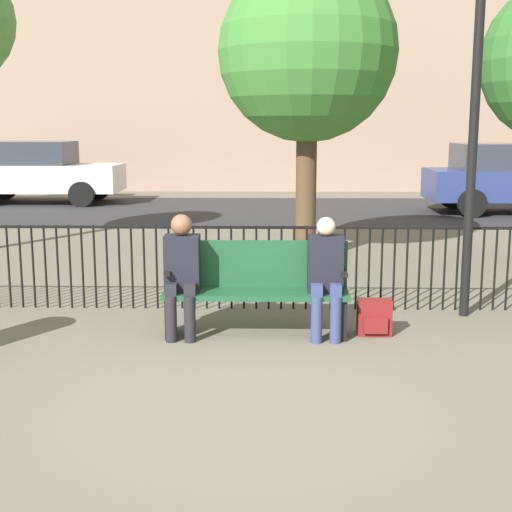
# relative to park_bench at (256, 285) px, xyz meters

# --- Properties ---
(ground_plane) EXTENTS (80.00, 80.00, 0.00)m
(ground_plane) POSITION_rel_park_bench_xyz_m (0.00, -1.74, -0.50)
(ground_plane) COLOR #605B4C
(park_bench) EXTENTS (1.81, 0.45, 0.92)m
(park_bench) POSITION_rel_park_bench_xyz_m (0.00, 0.00, 0.00)
(park_bench) COLOR #194728
(park_bench) RESTS_ON ground
(seated_person_0) EXTENTS (0.34, 0.39, 1.21)m
(seated_person_0) POSITION_rel_park_bench_xyz_m (-0.72, -0.13, 0.18)
(seated_person_0) COLOR black
(seated_person_0) RESTS_ON ground
(seated_person_1) EXTENTS (0.34, 0.39, 1.18)m
(seated_person_1) POSITION_rel_park_bench_xyz_m (0.67, -0.13, 0.16)
(seated_person_1) COLOR navy
(seated_person_1) RESTS_ON ground
(backpack) EXTENTS (0.33, 0.22, 0.36)m
(backpack) POSITION_rel_park_bench_xyz_m (1.17, -0.03, -0.32)
(backpack) COLOR maroon
(backpack) RESTS_ON ground
(fence_railing) EXTENTS (9.01, 0.03, 0.95)m
(fence_railing) POSITION_rel_park_bench_xyz_m (-0.02, 0.96, 0.06)
(fence_railing) COLOR black
(fence_railing) RESTS_ON ground
(tree_2) EXTENTS (2.64, 2.64, 4.42)m
(tree_2) POSITION_rel_park_bench_xyz_m (0.67, 3.93, 2.59)
(tree_2) COLOR #4C3823
(tree_2) RESTS_ON ground
(lamp_post) EXTENTS (0.28, 0.28, 4.09)m
(lamp_post) POSITION_rel_park_bench_xyz_m (2.25, 0.73, 2.17)
(lamp_post) COLOR black
(lamp_post) RESTS_ON ground
(street_surface) EXTENTS (24.00, 6.00, 0.01)m
(street_surface) POSITION_rel_park_bench_xyz_m (0.00, 10.26, -0.49)
(street_surface) COLOR #2B2B2D
(street_surface) RESTS_ON ground
(parked_car_0) EXTENTS (4.20, 1.94, 1.62)m
(parked_car_0) POSITION_rel_park_bench_xyz_m (-6.04, 11.84, 0.35)
(parked_car_0) COLOR silver
(parked_car_0) RESTS_ON ground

